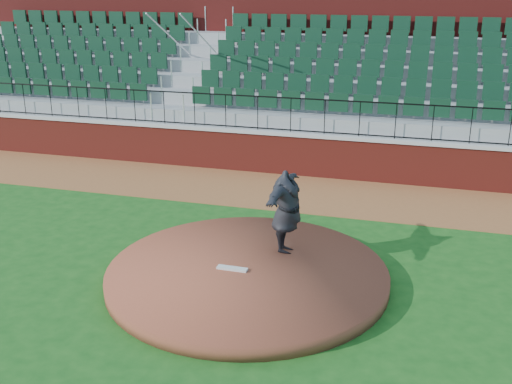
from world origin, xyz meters
TOP-DOWN VIEW (x-y plane):
  - ground at (0.00, 0.00)m, footprint 90.00×90.00m
  - warning_track at (0.00, 5.40)m, footprint 34.00×3.20m
  - field_wall at (0.00, 7.00)m, footprint 34.00×0.35m
  - wall_cap at (0.00, 7.00)m, footprint 34.00×0.45m
  - wall_railing at (0.00, 7.00)m, footprint 34.00×0.05m
  - seating_stands at (0.00, 9.72)m, footprint 34.00×5.10m
  - concourse_wall at (0.00, 12.52)m, footprint 34.00×0.50m
  - pitchers_mound at (0.25, -0.01)m, footprint 5.47×5.47m
  - pitching_rubber at (-0.02, -0.12)m, footprint 0.60×0.16m
  - pitcher at (0.79, 0.98)m, footprint 0.59×2.15m

SIDE VIEW (x-z plane):
  - ground at x=0.00m, z-range 0.00..0.00m
  - warning_track at x=0.00m, z-range 0.00..0.01m
  - pitchers_mound at x=0.25m, z-range 0.00..0.25m
  - pitching_rubber at x=-0.02m, z-range 0.25..0.29m
  - field_wall at x=0.00m, z-range 0.00..1.20m
  - pitcher at x=0.79m, z-range 0.25..2.00m
  - wall_cap at x=0.00m, z-range 1.20..1.30m
  - wall_railing at x=0.00m, z-range 1.30..2.30m
  - seating_stands at x=0.00m, z-range 0.00..4.60m
  - concourse_wall at x=0.00m, z-range 0.00..5.50m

